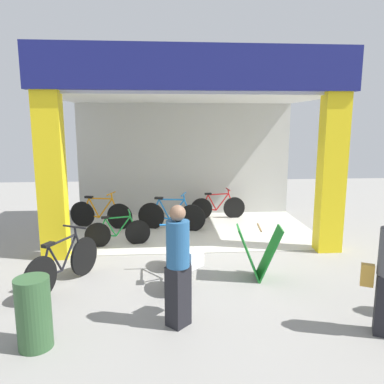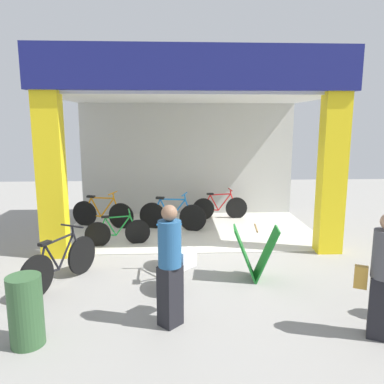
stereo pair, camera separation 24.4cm
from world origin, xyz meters
The scene contains 12 objects.
ground_plane centered at (0.00, 0.00, 0.00)m, with size 20.34×20.34×0.00m, color gray.
shop_facade centered at (0.00, 1.79, 2.21)m, with size 6.37×3.87×4.15m.
bicycle_inside_0 centered at (0.88, 2.84, 0.34)m, with size 1.57×0.43×0.86m.
bicycle_inside_1 centered at (-0.46, 1.80, 0.38)m, with size 1.69×0.59×0.96m.
bicycle_inside_2 centered at (-1.66, 0.62, 0.31)m, with size 1.41×0.39×0.79m.
bicycle_inside_3 centered at (-2.27, 2.13, 0.38)m, with size 1.66×0.60×0.95m.
bicycle_parked_0 centered at (-0.49, -1.24, 0.36)m, with size 0.45×1.65×0.91m.
bicycle_parked_1 centered at (-2.32, -1.41, 0.38)m, with size 0.82×1.58×0.96m.
sandwich_board_sign centered at (0.99, -1.33, 0.47)m, with size 0.82×0.57×0.94m.
pedestrian_1 centered at (-0.45, -2.77, 0.85)m, with size 0.59×0.59×1.66m.
pedestrian_2 centered at (2.19, -3.22, 0.83)m, with size 0.55×0.44×1.63m.
trash_bin centered at (-2.22, -3.18, 0.44)m, with size 0.41×0.41×0.89m, color #335933.
Camera 2 is at (-0.40, -7.55, 2.71)m, focal length 35.48 mm.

